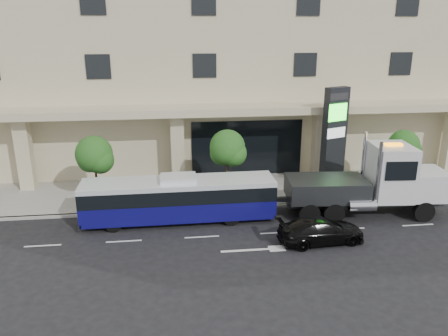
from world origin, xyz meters
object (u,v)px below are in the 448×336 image
Objects in this scene: black_sedan at (321,230)px; signage_pylon at (334,138)px; city_bus at (179,198)px; tow_truck at (373,183)px.

signage_pylon reaches higher than black_sedan.
city_bus is 1.04× the size of tow_truck.
black_sedan is 8.65m from signage_pylon.
city_bus is at bearing -177.37° from tow_truck.
signage_pylon is (-0.81, 4.43, 1.62)m from tow_truck.
black_sedan is 0.66× the size of signage_pylon.
city_bus is at bearing 59.55° from black_sedan.
signage_pylon is at bearing 21.08° from city_bus.
tow_truck reaches higher than city_bus.
signage_pylon reaches higher than city_bus.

